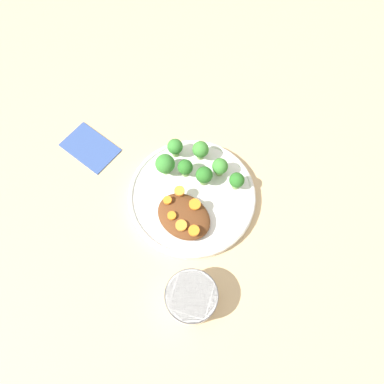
% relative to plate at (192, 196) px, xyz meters
% --- Properties ---
extents(ground_plane, '(4.00, 4.00, 0.00)m').
position_rel_plate_xyz_m(ground_plane, '(0.00, 0.00, -0.01)').
color(ground_plane, tan).
extents(plate, '(0.29, 0.29, 0.02)m').
position_rel_plate_xyz_m(plate, '(0.00, 0.00, 0.00)').
color(plate, silver).
rests_on(plate, ground_plane).
extents(dip_bowl, '(0.10, 0.10, 0.06)m').
position_rel_plate_xyz_m(dip_bowl, '(-0.14, 0.18, 0.02)').
color(dip_bowl, white).
rests_on(dip_bowl, ground_plane).
extents(stew_mound, '(0.12, 0.10, 0.03)m').
position_rel_plate_xyz_m(stew_mound, '(-0.02, 0.06, 0.02)').
color(stew_mound, '#5B3319').
rests_on(stew_mound, plate).
extents(broccoli_floret_0, '(0.04, 0.04, 0.05)m').
position_rel_plate_xyz_m(broccoli_floret_0, '(0.00, -0.04, 0.04)').
color(broccoli_floret_0, '#759E51').
rests_on(broccoli_floret_0, plate).
extents(broccoli_floret_1, '(0.03, 0.03, 0.05)m').
position_rel_plate_xyz_m(broccoli_floret_1, '(0.05, -0.03, 0.04)').
color(broccoli_floret_1, '#759E51').
rests_on(broccoli_floret_1, plate).
extents(broccoli_floret_2, '(0.04, 0.04, 0.05)m').
position_rel_plate_xyz_m(broccoli_floret_2, '(0.05, -0.09, 0.04)').
color(broccoli_floret_2, '#7FA85B').
rests_on(broccoli_floret_2, plate).
extents(broccoli_floret_3, '(0.04, 0.04, 0.05)m').
position_rel_plate_xyz_m(broccoli_floret_3, '(-0.01, -0.08, 0.04)').
color(broccoli_floret_3, '#759E51').
rests_on(broccoli_floret_3, plate).
extents(broccoli_floret_4, '(0.03, 0.03, 0.05)m').
position_rel_plate_xyz_m(broccoli_floret_4, '(-0.06, -0.08, 0.03)').
color(broccoli_floret_4, '#7FA85B').
rests_on(broccoli_floret_4, plate).
extents(broccoli_floret_5, '(0.04, 0.04, 0.05)m').
position_rel_plate_xyz_m(broccoli_floret_5, '(0.10, -0.06, 0.04)').
color(broccoli_floret_5, '#759E51').
rests_on(broccoli_floret_5, plate).
extents(broccoli_floret_6, '(0.04, 0.04, 0.06)m').
position_rel_plate_xyz_m(broccoli_floret_6, '(0.08, -0.01, 0.04)').
color(broccoli_floret_6, '#7FA85B').
rests_on(broccoli_floret_6, plate).
extents(carrot_slice_0, '(0.02, 0.02, 0.01)m').
position_rel_plate_xyz_m(carrot_slice_0, '(0.02, 0.02, 0.04)').
color(carrot_slice_0, orange).
rests_on(carrot_slice_0, stew_mound).
extents(carrot_slice_1, '(0.03, 0.03, 0.01)m').
position_rel_plate_xyz_m(carrot_slice_1, '(-0.03, 0.02, 0.04)').
color(carrot_slice_1, orange).
rests_on(carrot_slice_1, stew_mound).
extents(carrot_slice_2, '(0.02, 0.02, 0.01)m').
position_rel_plate_xyz_m(carrot_slice_2, '(-0.01, 0.08, 0.04)').
color(carrot_slice_2, orange).
rests_on(carrot_slice_2, stew_mound).
extents(carrot_slice_3, '(0.02, 0.02, 0.01)m').
position_rel_plate_xyz_m(carrot_slice_3, '(-0.06, 0.07, 0.04)').
color(carrot_slice_3, orange).
rests_on(carrot_slice_3, stew_mound).
extents(carrot_slice_4, '(0.02, 0.02, 0.01)m').
position_rel_plate_xyz_m(carrot_slice_4, '(-0.04, 0.08, 0.04)').
color(carrot_slice_4, orange).
rests_on(carrot_slice_4, stew_mound).
extents(carrot_slice_5, '(0.02, 0.02, 0.01)m').
position_rel_plate_xyz_m(carrot_slice_5, '(0.02, 0.05, 0.04)').
color(carrot_slice_5, orange).
rests_on(carrot_slice_5, stew_mound).
extents(napkin, '(0.13, 0.09, 0.01)m').
position_rel_plate_xyz_m(napkin, '(0.28, 0.06, -0.01)').
color(napkin, '#334C8C').
rests_on(napkin, ground_plane).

